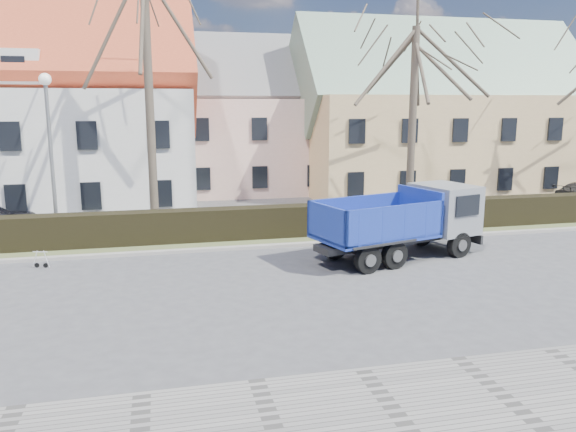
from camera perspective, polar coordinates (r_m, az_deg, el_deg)
name	(u,v)px	position (r m, az deg, el deg)	size (l,w,h in m)	color
ground	(223,289)	(17.25, -6.65, -7.36)	(120.00, 120.00, 0.00)	#424245
curb_far	(209,249)	(21.62, -8.02, -3.38)	(80.00, 0.30, 0.12)	gray
grass_strip	(206,240)	(23.17, -8.37, -2.42)	(80.00, 3.00, 0.10)	#4B5630
hedge	(206,227)	(22.84, -8.37, -1.08)	(60.00, 0.90, 1.30)	black
building_pink	(248,128)	(36.74, -4.05, 8.92)	(10.80, 8.80, 8.00)	#D8A999
building_yellow	(441,124)	(37.70, 15.27, 8.99)	(18.80, 10.80, 8.50)	tan
tree_1	(149,84)	(24.78, -13.98, 12.88)	(9.20, 9.20, 12.65)	#463C30
tree_2	(413,104)	(27.39, 12.59, 11.03)	(8.00, 8.00, 11.00)	#463C30
dump_truck	(394,223)	(20.41, 10.70, -0.72)	(6.58, 2.44, 2.63)	navy
streetlight	(52,160)	(23.71, -22.88, 5.26)	(0.53, 0.53, 6.74)	gray
cart_frame	(35,258)	(21.06, -24.32, -3.95)	(0.71, 0.40, 0.65)	silver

